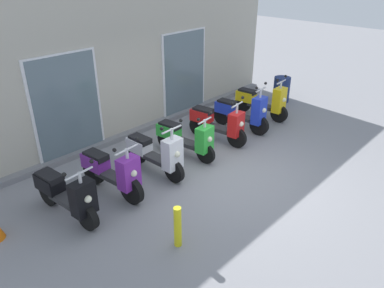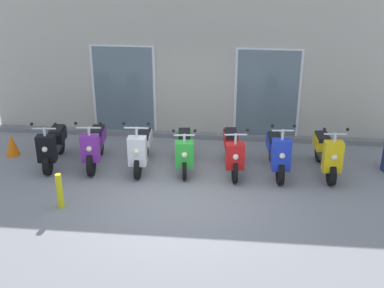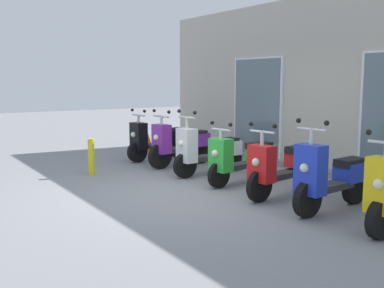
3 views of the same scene
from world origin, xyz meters
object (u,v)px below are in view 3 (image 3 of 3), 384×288
at_px(scooter_green, 242,158).
at_px(scooter_blue, 331,177).
at_px(scooter_red, 283,166).
at_px(curb_bollard, 91,157).
at_px(scooter_black, 157,140).
at_px(scooter_purple, 180,144).
at_px(traffic_cone, 148,142).
at_px(scooter_white, 208,151).

xyz_separation_m(scooter_green, scooter_blue, (2.00, -0.05, 0.02)).
xyz_separation_m(scooter_green, scooter_red, (1.05, -0.04, 0.02)).
distance_m(scooter_red, curb_bollard, 3.73).
relative_size(scooter_black, scooter_green, 0.99).
xyz_separation_m(scooter_purple, curb_bollard, (-0.16, -1.90, -0.12)).
bearing_deg(scooter_purple, scooter_green, 1.32).
distance_m(scooter_red, traffic_cone, 5.12).
height_order(scooter_white, scooter_green, scooter_white).
distance_m(scooter_white, scooter_green, 0.95).
height_order(scooter_black, scooter_red, scooter_red).
relative_size(scooter_green, traffic_cone, 3.03).
height_order(scooter_black, scooter_green, scooter_black).
height_order(scooter_purple, scooter_red, scooter_purple).
height_order(scooter_white, scooter_red, scooter_white).
bearing_deg(scooter_blue, scooter_red, 179.61).
bearing_deg(scooter_blue, scooter_green, 178.71).
bearing_deg(traffic_cone, scooter_black, -17.14).
distance_m(scooter_purple, scooter_white, 1.05).
relative_size(scooter_black, traffic_cone, 2.99).
relative_size(scooter_red, traffic_cone, 3.06).
height_order(scooter_blue, traffic_cone, scooter_blue).
distance_m(scooter_purple, scooter_green, 1.99).
bearing_deg(scooter_blue, scooter_purple, -179.99).
bearing_deg(scooter_purple, scooter_red, 0.14).
bearing_deg(scooter_white, scooter_green, 4.35).
height_order(scooter_black, scooter_white, scooter_white).
bearing_deg(scooter_black, scooter_red, 0.59).
xyz_separation_m(scooter_red, traffic_cone, (-5.11, 0.31, -0.22)).
bearing_deg(scooter_green, scooter_red, -2.10).
xyz_separation_m(scooter_black, scooter_red, (3.99, 0.04, 0.03)).
bearing_deg(scooter_red, scooter_purple, -179.86).
bearing_deg(traffic_cone, scooter_blue, -2.94).
height_order(scooter_green, scooter_red, scooter_red).
relative_size(scooter_purple, scooter_green, 1.01).
height_order(scooter_blue, curb_bollard, scooter_blue).
bearing_deg(scooter_red, scooter_white, -179.04).
relative_size(scooter_purple, curb_bollard, 2.27).
distance_m(scooter_green, scooter_red, 1.05).
relative_size(scooter_white, scooter_green, 1.01).
xyz_separation_m(scooter_blue, curb_bollard, (-4.15, -1.90, -0.13)).
distance_m(scooter_black, scooter_white, 1.99).
distance_m(scooter_purple, scooter_blue, 4.00).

